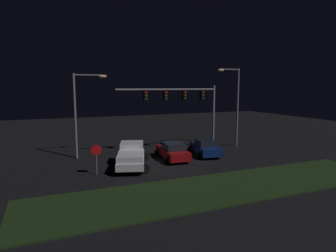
# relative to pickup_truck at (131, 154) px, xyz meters

# --- Properties ---
(ground_plane) EXTENTS (80.00, 80.00, 0.00)m
(ground_plane) POSITION_rel_pickup_truck_xyz_m (3.99, 0.98, -1.00)
(ground_plane) COLOR black
(grass_median) EXTENTS (24.55, 5.26, 0.10)m
(grass_median) POSITION_rel_pickup_truck_xyz_m (3.99, -7.15, -0.95)
(grass_median) COLOR black
(grass_median) RESTS_ON ground_plane
(pickup_truck) EXTENTS (3.97, 5.75, 1.80)m
(pickup_truck) POSITION_rel_pickup_truck_xyz_m (0.00, 0.00, 0.00)
(pickup_truck) COLOR silver
(pickup_truck) RESTS_ON ground_plane
(car_sedan) EXTENTS (2.70, 4.52, 1.51)m
(car_sedan) POSITION_rel_pickup_truck_xyz_m (3.98, 0.90, -0.26)
(car_sedan) COLOR maroon
(car_sedan) RESTS_ON ground_plane
(car_sedan_far) EXTENTS (3.05, 4.67, 1.51)m
(car_sedan_far) POSITION_rel_pickup_truck_xyz_m (7.47, 1.26, -0.26)
(car_sedan_far) COLOR navy
(car_sedan_far) RESTS_ON ground_plane
(traffic_signal_gantry) EXTENTS (10.32, 0.56, 6.50)m
(traffic_signal_gantry) POSITION_rel_pickup_truck_xyz_m (6.52, 3.83, 4.03)
(traffic_signal_gantry) COLOR slate
(traffic_signal_gantry) RESTS_ON ground_plane
(street_lamp_left) EXTENTS (2.96, 0.44, 7.53)m
(street_lamp_left) POSITION_rel_pickup_truck_xyz_m (-3.12, 4.64, 3.82)
(street_lamp_left) COLOR slate
(street_lamp_left) RESTS_ON ground_plane
(street_lamp_right) EXTENTS (2.62, 0.44, 8.27)m
(street_lamp_right) POSITION_rel_pickup_truck_xyz_m (12.10, 3.53, 4.20)
(street_lamp_right) COLOR slate
(street_lamp_right) RESTS_ON ground_plane
(stop_sign) EXTENTS (0.76, 0.08, 2.23)m
(stop_sign) POSITION_rel_pickup_truck_xyz_m (-2.93, -1.20, 0.56)
(stop_sign) COLOR slate
(stop_sign) RESTS_ON ground_plane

